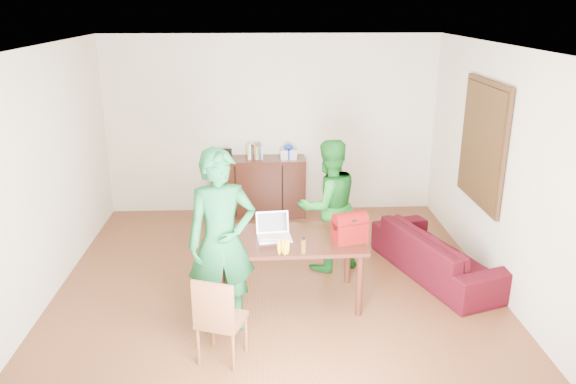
{
  "coord_description": "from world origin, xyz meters",
  "views": [
    {
      "loc": [
        -0.13,
        -5.63,
        3.14
      ],
      "look_at": [
        0.13,
        0.07,
        1.19
      ],
      "focal_mm": 35.0,
      "sensor_mm": 36.0,
      "label": 1
    }
  ],
  "objects_px": {
    "table": "(289,246)",
    "bottle": "(303,245)",
    "person_far": "(328,205)",
    "laptop": "(274,235)",
    "person_near": "(222,242)",
    "chair": "(222,335)",
    "sofa": "(438,253)",
    "red_bag": "(350,230)"
  },
  "relations": [
    {
      "from": "table",
      "to": "bottle",
      "type": "bearing_deg",
      "value": -72.54
    },
    {
      "from": "person_far",
      "to": "laptop",
      "type": "relative_size",
      "value": 4.31
    },
    {
      "from": "person_near",
      "to": "bottle",
      "type": "relative_size",
      "value": 11.2
    },
    {
      "from": "laptop",
      "to": "bottle",
      "type": "xyz_separation_m",
      "value": [
        0.28,
        -0.37,
        0.04
      ]
    },
    {
      "from": "chair",
      "to": "laptop",
      "type": "distance_m",
      "value": 1.28
    },
    {
      "from": "chair",
      "to": "laptop",
      "type": "bearing_deg",
      "value": 83.18
    },
    {
      "from": "person_far",
      "to": "table",
      "type": "bearing_deg",
      "value": 34.31
    },
    {
      "from": "table",
      "to": "person_near",
      "type": "bearing_deg",
      "value": -145.35
    },
    {
      "from": "person_near",
      "to": "sofa",
      "type": "xyz_separation_m",
      "value": [
        2.49,
        1.03,
        -0.65
      ]
    },
    {
      "from": "person_near",
      "to": "bottle",
      "type": "bearing_deg",
      "value": -4.77
    },
    {
      "from": "chair",
      "to": "bottle",
      "type": "xyz_separation_m",
      "value": [
        0.79,
        0.68,
        0.57
      ]
    },
    {
      "from": "person_far",
      "to": "sofa",
      "type": "relative_size",
      "value": 0.86
    },
    {
      "from": "person_near",
      "to": "person_far",
      "type": "height_order",
      "value": "person_near"
    },
    {
      "from": "table",
      "to": "bottle",
      "type": "distance_m",
      "value": 0.44
    },
    {
      "from": "person_far",
      "to": "bottle",
      "type": "relative_size",
      "value": 9.78
    },
    {
      "from": "person_near",
      "to": "red_bag",
      "type": "distance_m",
      "value": 1.36
    },
    {
      "from": "laptop",
      "to": "sofa",
      "type": "height_order",
      "value": "laptop"
    },
    {
      "from": "laptop",
      "to": "sofa",
      "type": "distance_m",
      "value": 2.11
    },
    {
      "from": "person_near",
      "to": "laptop",
      "type": "relative_size",
      "value": 4.94
    },
    {
      "from": "chair",
      "to": "laptop",
      "type": "relative_size",
      "value": 2.29
    },
    {
      "from": "person_far",
      "to": "sofa",
      "type": "bearing_deg",
      "value": 145.86
    },
    {
      "from": "table",
      "to": "bottle",
      "type": "relative_size",
      "value": 9.64
    },
    {
      "from": "person_near",
      "to": "laptop",
      "type": "bearing_deg",
      "value": 30.03
    },
    {
      "from": "person_far",
      "to": "bottle",
      "type": "distance_m",
      "value": 1.23
    },
    {
      "from": "person_far",
      "to": "red_bag",
      "type": "height_order",
      "value": "person_far"
    },
    {
      "from": "table",
      "to": "bottle",
      "type": "xyz_separation_m",
      "value": [
        0.13,
        -0.38,
        0.17
      ]
    },
    {
      "from": "person_far",
      "to": "red_bag",
      "type": "bearing_deg",
      "value": 74.63
    },
    {
      "from": "person_near",
      "to": "sofa",
      "type": "height_order",
      "value": "person_near"
    },
    {
      "from": "table",
      "to": "laptop",
      "type": "relative_size",
      "value": 4.25
    },
    {
      "from": "person_near",
      "to": "laptop",
      "type": "height_order",
      "value": "person_near"
    },
    {
      "from": "sofa",
      "to": "table",
      "type": "bearing_deg",
      "value": 87.2
    },
    {
      "from": "table",
      "to": "person_far",
      "type": "distance_m",
      "value": 0.96
    },
    {
      "from": "table",
      "to": "person_far",
      "type": "height_order",
      "value": "person_far"
    },
    {
      "from": "table",
      "to": "sofa",
      "type": "xyz_separation_m",
      "value": [
        1.82,
        0.54,
        -0.37
      ]
    },
    {
      "from": "person_near",
      "to": "person_far",
      "type": "relative_size",
      "value": 1.14
    },
    {
      "from": "table",
      "to": "chair",
      "type": "distance_m",
      "value": 1.31
    },
    {
      "from": "person_near",
      "to": "red_bag",
      "type": "bearing_deg",
      "value": 3.41
    },
    {
      "from": "table",
      "to": "chair",
      "type": "bearing_deg",
      "value": -123.46
    },
    {
      "from": "person_near",
      "to": "bottle",
      "type": "xyz_separation_m",
      "value": [
        0.8,
        0.11,
        -0.11
      ]
    },
    {
      "from": "person_far",
      "to": "chair",
      "type": "bearing_deg",
      "value": 34.58
    },
    {
      "from": "chair",
      "to": "person_far",
      "type": "distance_m",
      "value": 2.26
    },
    {
      "from": "chair",
      "to": "table",
      "type": "bearing_deg",
      "value": 76.95
    }
  ]
}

